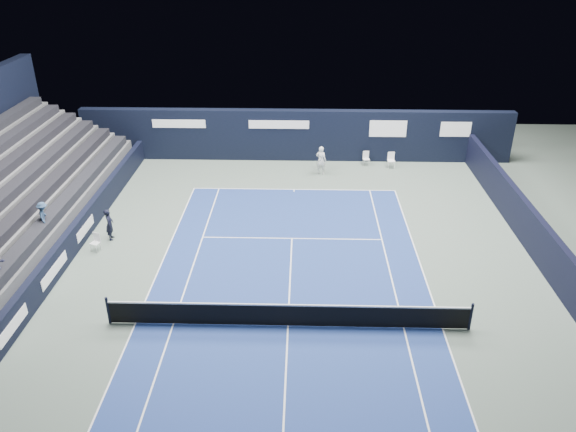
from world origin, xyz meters
The scene contains 13 objects.
ground centered at (0.00, 2.00, 0.00)m, with size 48.00×48.00×0.00m, color #516156.
court_surface centered at (0.00, 0.00, 0.00)m, with size 10.97×23.77×0.01m, color navy.
enclosure_wall_right centered at (10.50, 6.00, 0.90)m, with size 0.30×22.00×1.80m, color black.
folding_chair_back_a centered at (4.25, 15.70, 0.56)m, with size 0.41×0.44×0.84m.
folding_chair_back_b centered at (5.70, 15.30, 0.53)m, with size 0.43×0.42×0.93m.
line_judge_chair centered at (-8.59, 5.13, 0.47)m, with size 0.46×0.45×0.82m.
line_judge centered at (-8.26, 6.15, 0.75)m, with size 0.54×0.36×1.49m, color black.
court_markings centered at (0.00, 0.00, 0.01)m, with size 11.03×23.83×0.00m.
tennis_net centered at (0.00, 0.00, 0.51)m, with size 12.90×0.10×1.10m.
back_sponsor_wall centered at (0.01, 16.50, 1.55)m, with size 26.00×0.63×3.10m.
side_barrier_left centered at (-9.50, 5.97, 0.60)m, with size 0.33×22.00×1.20m.
spectator_stand centered at (-13.27, 6.99, 1.95)m, with size 6.00×18.00×6.40m.
tennis_player centered at (1.50, 14.17, 0.84)m, with size 0.72×0.92×1.68m.
Camera 1 is at (0.45, -16.05, 12.56)m, focal length 35.00 mm.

